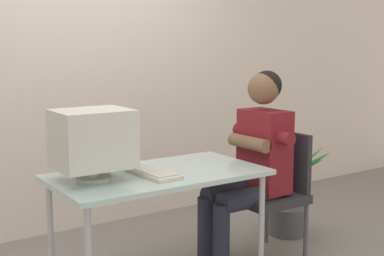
{
  "coord_description": "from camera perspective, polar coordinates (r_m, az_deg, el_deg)",
  "views": [
    {
      "loc": [
        -1.57,
        -2.7,
        1.5
      ],
      "look_at": [
        0.25,
        0.0,
        1.0
      ],
      "focal_mm": 49.5,
      "sensor_mm": 36.0,
      "label": 1
    }
  ],
  "objects": [
    {
      "name": "keyboard",
      "position": [
        3.17,
        -4.57,
        -4.69
      ],
      "size": [
        0.19,
        0.48,
        0.03
      ],
      "color": "beige",
      "rests_on": "desk"
    },
    {
      "name": "wall_back",
      "position": [
        4.51,
        -9.52,
        8.64
      ],
      "size": [
        8.0,
        0.1,
        3.0
      ],
      "primitive_type": "cube",
      "color": "beige",
      "rests_on": "ground_plane"
    },
    {
      "name": "person_seated",
      "position": [
        3.67,
        6.53,
        -3.29
      ],
      "size": [
        0.73,
        0.55,
        1.34
      ],
      "color": "maroon",
      "rests_on": "ground_plane"
    },
    {
      "name": "potted_plant",
      "position": [
        4.32,
        10.35,
        -6.68
      ],
      "size": [
        0.66,
        0.65,
        0.81
      ],
      "color": "#4C4C51",
      "rests_on": "ground_plane"
    },
    {
      "name": "office_chair",
      "position": [
        3.85,
        8.72,
        -6.31
      ],
      "size": [
        0.47,
        0.47,
        0.9
      ],
      "color": "#4C4C51",
      "rests_on": "ground_plane"
    },
    {
      "name": "crt_monitor",
      "position": [
        3.03,
        -10.57,
        -1.2
      ],
      "size": [
        0.43,
        0.34,
        0.4
      ],
      "color": "silver",
      "rests_on": "desk"
    },
    {
      "name": "desk",
      "position": [
        3.23,
        -3.66,
        -5.83
      ],
      "size": [
        1.28,
        0.7,
        0.75
      ],
      "color": "#B7B7BC",
      "rests_on": "ground_plane"
    }
  ]
}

